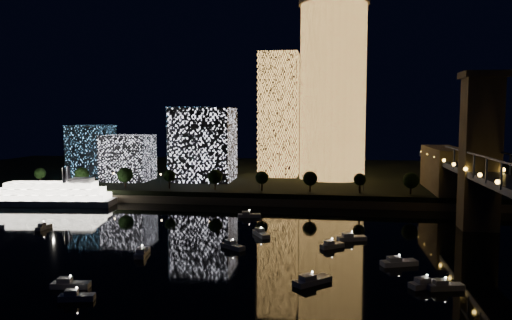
# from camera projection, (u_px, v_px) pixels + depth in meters

# --- Properties ---
(ground) EXTENTS (520.00, 520.00, 0.00)m
(ground) POSITION_uv_depth(u_px,v_px,m) (253.00, 267.00, 120.14)
(ground) COLOR black
(ground) RESTS_ON ground
(far_bank) EXTENTS (420.00, 160.00, 5.00)m
(far_bank) POSITION_uv_depth(u_px,v_px,m) (297.00, 176.00, 277.49)
(far_bank) COLOR black
(far_bank) RESTS_ON ground
(seawall) EXTENTS (420.00, 6.00, 3.00)m
(seawall) POSITION_uv_depth(u_px,v_px,m) (284.00, 202.00, 200.76)
(seawall) COLOR #6B5E4C
(seawall) RESTS_ON ground
(tower_cylindrical) EXTENTS (34.00, 34.00, 86.40)m
(tower_cylindrical) POSITION_uv_depth(u_px,v_px,m) (333.00, 91.00, 244.17)
(tower_cylindrical) COLOR #F6AB4E
(tower_cylindrical) RESTS_ON far_bank
(tower_rectangular) EXTENTS (19.82, 19.82, 63.06)m
(tower_rectangular) POSITION_uv_depth(u_px,v_px,m) (279.00, 115.00, 256.67)
(tower_rectangular) COLOR #F6AB4E
(tower_rectangular) RESTS_ON far_bank
(midrise_blocks) EXTENTS (85.59, 33.95, 35.26)m
(midrise_blocks) POSITION_uv_depth(u_px,v_px,m) (168.00, 147.00, 243.57)
(midrise_blocks) COLOR silver
(midrise_blocks) RESTS_ON far_bank
(riverboat) EXTENTS (54.49, 17.05, 16.15)m
(riverboat) POSITION_uv_depth(u_px,v_px,m) (46.00, 195.00, 201.75)
(riverboat) COLOR silver
(riverboat) RESTS_ON ground
(motorboats) EXTENTS (119.96, 88.47, 2.78)m
(motorboats) POSITION_uv_depth(u_px,v_px,m) (266.00, 254.00, 128.47)
(motorboats) COLOR silver
(motorboats) RESTS_ON ground
(esplanade_trees) EXTENTS (165.74, 6.74, 8.87)m
(esplanade_trees) POSITION_uv_depth(u_px,v_px,m) (217.00, 177.00, 210.18)
(esplanade_trees) COLOR black
(esplanade_trees) RESTS_ON far_bank
(street_lamps) EXTENTS (132.70, 0.70, 5.65)m
(street_lamps) POSITION_uv_depth(u_px,v_px,m) (209.00, 178.00, 216.94)
(street_lamps) COLOR black
(street_lamps) RESTS_ON far_bank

